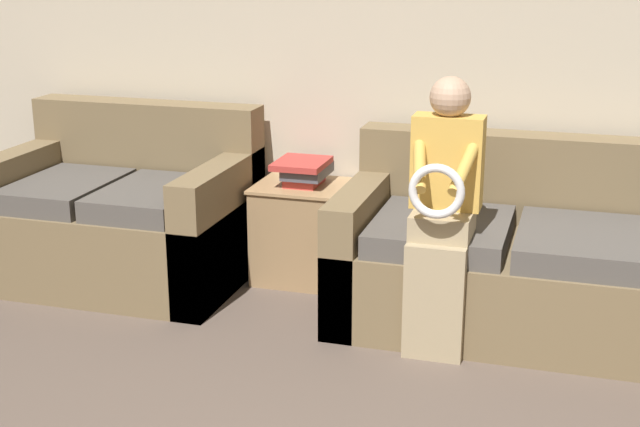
# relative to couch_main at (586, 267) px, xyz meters

# --- Properties ---
(wall_back) EXTENTS (7.76, 0.06, 2.55)m
(wall_back) POSITION_rel_couch_main_xyz_m (-0.46, 0.52, 0.97)
(wall_back) COLOR beige
(wall_back) RESTS_ON ground_plane
(couch_main) EXTENTS (2.29, 0.93, 0.85)m
(couch_main) POSITION_rel_couch_main_xyz_m (0.00, 0.00, 0.00)
(couch_main) COLOR brown
(couch_main) RESTS_ON ground_plane
(couch_side) EXTENTS (1.32, 0.92, 0.91)m
(couch_side) POSITION_rel_couch_main_xyz_m (-2.39, 0.00, 0.02)
(couch_side) COLOR brown
(couch_side) RESTS_ON ground_plane
(child_left_seated) EXTENTS (0.31, 0.38, 1.20)m
(child_left_seated) POSITION_rel_couch_main_xyz_m (-0.62, -0.38, 0.35)
(child_left_seated) COLOR tan
(child_left_seated) RESTS_ON ground_plane
(side_shelf) EXTENTS (0.51, 0.44, 0.53)m
(side_shelf) POSITION_rel_couch_main_xyz_m (-1.45, 0.25, -0.03)
(side_shelf) COLOR #9E7A51
(side_shelf) RESTS_ON ground_plane
(book_stack) EXTENTS (0.26, 0.33, 0.13)m
(book_stack) POSITION_rel_couch_main_xyz_m (-1.45, 0.25, 0.30)
(book_stack) COLOR #BC3833
(book_stack) RESTS_ON side_shelf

